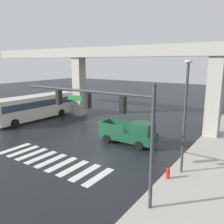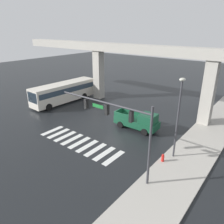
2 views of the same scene
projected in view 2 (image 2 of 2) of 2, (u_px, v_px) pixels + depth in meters
ground_plane at (114, 124)px, 25.90m from camera, size 120.00×120.00×0.00m
crosswalk_stripes at (79, 143)px, 21.78m from camera, size 9.35×2.80×0.01m
elevated_overpass at (146, 56)px, 28.24m from camera, size 48.95×1.84×8.81m
sidewalk_east at (202, 142)px, 21.71m from camera, size 4.00×36.00×0.15m
pickup_truck at (139, 121)px, 24.36m from camera, size 5.14×2.17×2.08m
city_bus at (64, 91)px, 33.14m from camera, size 3.02×10.87×2.99m
traffic_signal_mast at (119, 120)px, 15.84m from camera, size 8.69×0.32×6.20m
street_lamp_near_corner at (179, 110)px, 17.64m from camera, size 0.44×0.70×7.24m
fire_hydrant at (163, 158)px, 18.42m from camera, size 0.24×0.24×0.85m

